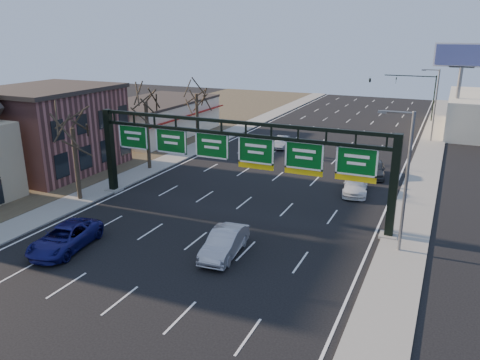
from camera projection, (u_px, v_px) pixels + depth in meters
The scene contains 20 objects.
ground at pixel (180, 253), 29.69m from camera, with size 160.00×160.00×0.00m, color black.
sidewalk_left at pixel (176, 157), 52.06m from camera, with size 3.00×120.00×0.12m, color gray.
sidewalk_right at pixel (420, 187), 41.95m from camera, with size 3.00×120.00×0.12m, color gray.
dirt_strip_left at pixel (90, 146), 56.89m from camera, with size 21.00×120.00×0.06m, color #473D2B.
lane_markings at pixel (285, 171), 47.02m from camera, with size 21.60×120.00×0.01m, color white.
sign_gantry at pixel (236, 154), 35.15m from camera, with size 24.60×1.20×7.20m.
brick_block at pixel (51, 129), 46.44m from camera, with size 10.40×12.40×8.30m.
cream_strip at pixel (156, 118), 62.58m from camera, with size 10.90×18.40×4.70m.
tree_gantry at pixel (71, 115), 36.91m from camera, with size 3.60×3.60×8.48m.
tree_mid at pixel (145, 91), 45.35m from camera, with size 3.60×3.60×9.24m.
tree_far at pixel (196, 85), 54.13m from camera, with size 3.60×3.60×8.86m.
streetlight_near at pixel (405, 175), 28.42m from camera, with size 2.15×0.22×9.00m.
streetlight_far at pixel (435, 102), 57.88m from camera, with size 2.15×0.22×9.00m.
billboard_right at pixel (462, 67), 59.99m from camera, with size 7.00×0.50×12.00m.
traffic_signal_mast at pixel (394, 84), 73.43m from camera, with size 10.16×0.54×7.00m.
car_blue_suv at pixel (65, 238), 30.04m from camera, with size 2.59×5.62×1.56m, color navy.
car_silver_sedan at pixel (225, 243), 29.23m from camera, with size 1.73×4.97×1.64m, color #A3A2A7.
car_white_wagon at pixel (356, 185), 40.50m from camera, with size 2.01×4.93×1.43m, color white.
car_grey_far at pixel (375, 169), 45.03m from camera, with size 1.84×4.57×1.56m, color #3A3C3F.
car_silver_distant at pixel (282, 142), 56.28m from camera, with size 1.40×4.01×1.32m, color #A5A4A9.
Camera 1 is at (14.59, -22.87, 13.49)m, focal length 35.00 mm.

